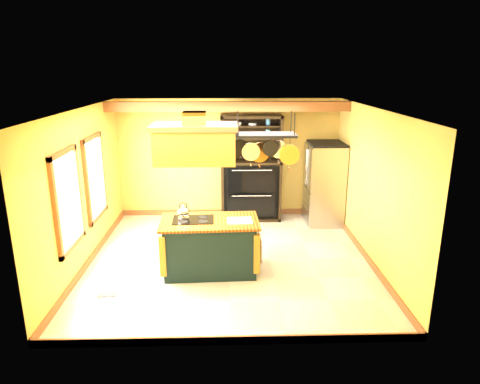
{
  "coord_description": "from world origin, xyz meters",
  "views": [
    {
      "loc": [
        -0.01,
        -7.12,
        3.35
      ],
      "look_at": [
        0.2,
        0.3,
        1.19
      ],
      "focal_mm": 32.0,
      "sensor_mm": 36.0,
      "label": 1
    }
  ],
  "objects_px": {
    "range_hood": "(195,142)",
    "refrigerator": "(324,185)",
    "pot_rack": "(266,143)",
    "kitchen_island": "(210,246)",
    "hutch": "(251,180)"
  },
  "relations": [
    {
      "from": "kitchen_island",
      "to": "hutch",
      "type": "distance_m",
      "value": 2.85
    },
    {
      "from": "range_hood",
      "to": "hutch",
      "type": "distance_m",
      "value": 3.17
    },
    {
      "from": "pot_rack",
      "to": "refrigerator",
      "type": "height_order",
      "value": "pot_rack"
    },
    {
      "from": "pot_rack",
      "to": "refrigerator",
      "type": "distance_m",
      "value": 3.11
    },
    {
      "from": "range_hood",
      "to": "kitchen_island",
      "type": "bearing_deg",
      "value": 0.22
    },
    {
      "from": "kitchen_island",
      "to": "refrigerator",
      "type": "xyz_separation_m",
      "value": [
        2.43,
        2.35,
        0.39
      ]
    },
    {
      "from": "pot_rack",
      "to": "range_hood",
      "type": "bearing_deg",
      "value": 180.0
    },
    {
      "from": "hutch",
      "to": "range_hood",
      "type": "bearing_deg",
      "value": -110.88
    },
    {
      "from": "range_hood",
      "to": "refrigerator",
      "type": "relative_size",
      "value": 0.75
    },
    {
      "from": "range_hood",
      "to": "hutch",
      "type": "height_order",
      "value": "range_hood"
    },
    {
      "from": "pot_rack",
      "to": "kitchen_island",
      "type": "bearing_deg",
      "value": 179.95
    },
    {
      "from": "range_hood",
      "to": "pot_rack",
      "type": "relative_size",
      "value": 1.27
    },
    {
      "from": "kitchen_island",
      "to": "pot_rack",
      "type": "xyz_separation_m",
      "value": [
        0.92,
        -0.0,
        1.75
      ]
    },
    {
      "from": "range_hood",
      "to": "refrigerator",
      "type": "distance_m",
      "value": 3.78
    },
    {
      "from": "pot_rack",
      "to": "refrigerator",
      "type": "xyz_separation_m",
      "value": [
        1.51,
        2.35,
        -1.36
      ]
    }
  ]
}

